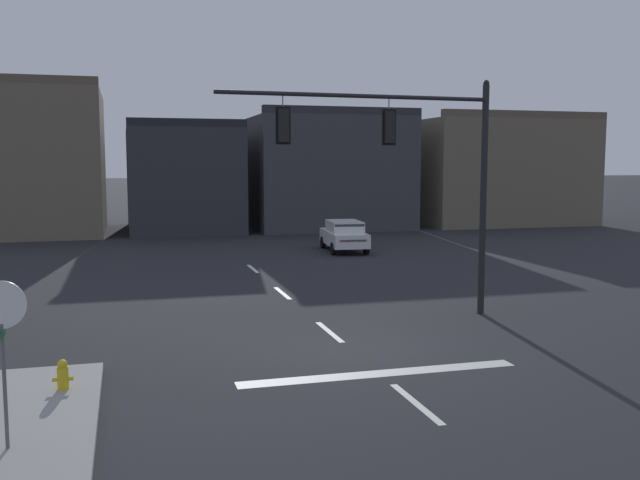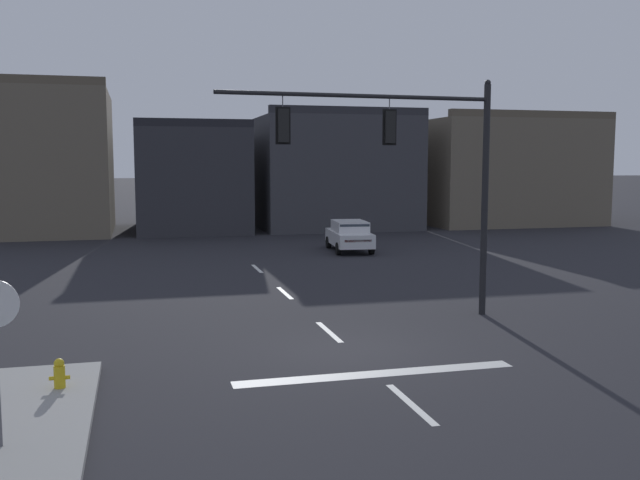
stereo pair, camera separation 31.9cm
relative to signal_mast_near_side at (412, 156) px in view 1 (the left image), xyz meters
name	(u,v)px [view 1 (the left image)]	position (x,y,z in m)	size (l,w,h in m)	color
ground_plane	(352,350)	(-2.78, -2.95, -4.82)	(400.00, 400.00, 0.00)	#232328
stop_bar_paint	(380,373)	(-2.78, -4.95, -4.82)	(6.40, 0.50, 0.01)	silver
lane_centreline	(329,332)	(-2.78, -0.95, -4.82)	(0.16, 26.40, 0.01)	silver
signal_mast_near_side	(412,156)	(0.00, 0.00, 0.00)	(8.23, 0.47, 7.08)	black
stop_sign	(2,324)	(-10.00, -7.56, -2.68)	(0.76, 0.64, 2.83)	#56565B
car_lot_nearside	(344,235)	(2.91, 15.85, -3.96)	(2.24, 4.58, 1.61)	silver
fire_hydrant	(63,380)	(-9.40, -4.70, -4.49)	(0.40, 0.30, 0.75)	gold
building_row	(284,171)	(3.00, 30.52, -0.82)	(45.35, 11.87, 9.66)	#665B4C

